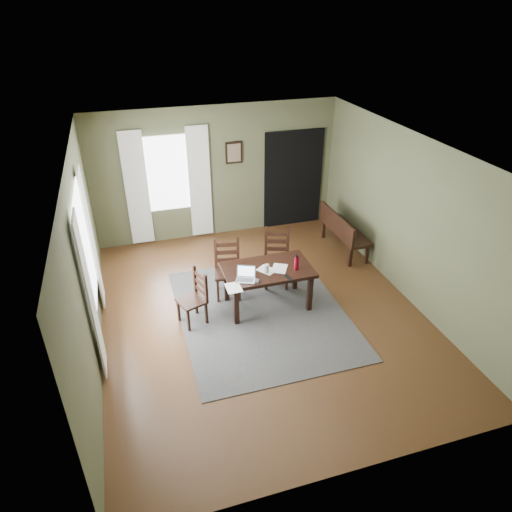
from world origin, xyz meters
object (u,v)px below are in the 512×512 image
object	(u,v)px
chair_back_right	(277,258)
bench	(342,229)
chair_back_left	(228,269)
water_bottle	(296,263)
chair_end	(194,298)
dining_table	(268,273)
laptop	(246,276)

from	to	relation	value
chair_back_right	bench	size ratio (longest dim) A/B	0.71
chair_back_left	water_bottle	xyz separation A→B (m)	(0.96, -0.66, 0.34)
chair_end	chair_back_right	bearing A→B (deg)	93.85
dining_table	bench	size ratio (longest dim) A/B	0.98
chair_end	water_bottle	xyz separation A→B (m)	(1.64, -0.07, 0.39)
bench	dining_table	bearing A→B (deg)	124.08
chair_back_right	laptop	world-z (taller)	chair_back_right
chair_back_right	water_bottle	bearing A→B (deg)	-66.85
bench	laptop	world-z (taller)	laptop
chair_end	chair_back_right	xyz separation A→B (m)	(1.58, 0.69, 0.06)
water_bottle	chair_back_left	bearing A→B (deg)	145.79
dining_table	laptop	world-z (taller)	laptop
laptop	dining_table	bearing A→B (deg)	47.68
laptop	water_bottle	xyz separation A→B (m)	(0.84, 0.04, 0.06)
laptop	water_bottle	world-z (taller)	water_bottle
water_bottle	chair_end	bearing A→B (deg)	177.50
water_bottle	dining_table	bearing A→B (deg)	160.52
laptop	bench	bearing A→B (deg)	55.69
dining_table	laptop	bearing A→B (deg)	-155.26
chair_back_left	laptop	distance (m)	0.76
chair_back_left	laptop	size ratio (longest dim) A/B	2.79
bench	water_bottle	xyz separation A→B (m)	(-1.57, -1.50, 0.35)
chair_back_right	laptop	xyz separation A→B (m)	(-0.78, -0.80, 0.27)
dining_table	chair_end	xyz separation A→B (m)	(-1.22, -0.08, -0.19)
chair_back_right	chair_back_left	bearing A→B (deg)	-154.87
dining_table	chair_end	distance (m)	1.23
chair_end	chair_back_left	bearing A→B (deg)	111.24
chair_end	chair_back_left	distance (m)	0.90
dining_table	chair_end	bearing A→B (deg)	-176.11
dining_table	chair_end	world-z (taller)	chair_end
dining_table	chair_back_left	xyz separation A→B (m)	(-0.54, 0.51, -0.13)
chair_back_right	laptop	distance (m)	1.15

